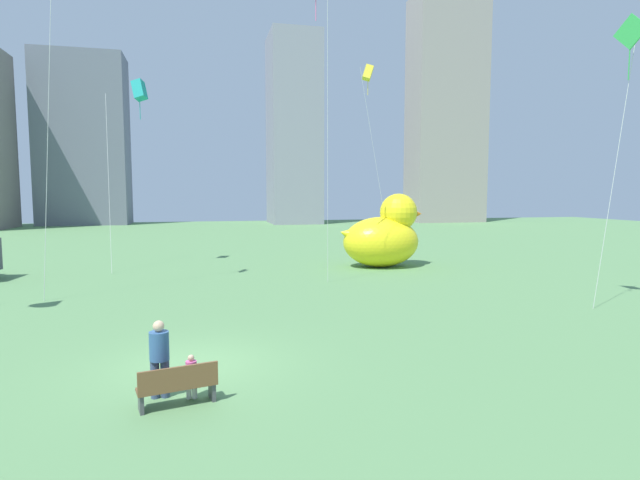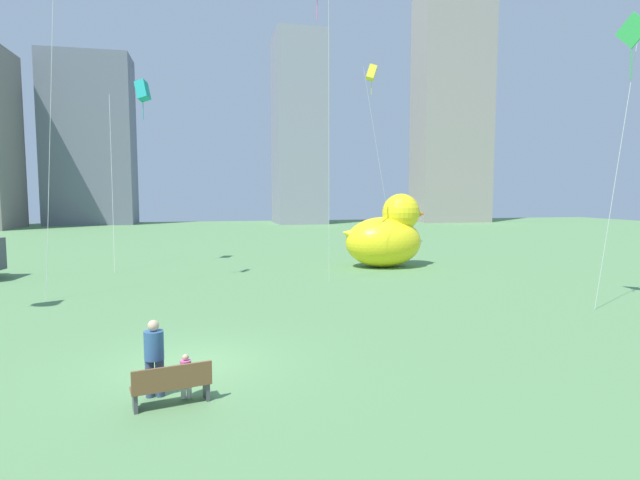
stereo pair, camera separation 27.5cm
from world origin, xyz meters
name	(u,v)px [view 1 (the left image)]	position (x,y,z in m)	size (l,w,h in m)	color
ground_plane	(194,365)	(0.00, 0.00, 0.00)	(140.00, 140.00, 0.00)	#5B8B54
park_bench	(178,385)	(-0.29, -2.56, 0.47)	(1.69, 0.81, 0.90)	brown
person_adult	(159,355)	(-0.69, -1.96, 0.95)	(0.42, 0.42, 1.71)	#38476B
person_child	(191,374)	(-0.02, -2.18, 0.54)	(0.24, 0.24, 0.98)	silver
giant_inflatable_duck	(384,236)	(11.05, 15.67, 1.90)	(5.38, 3.45, 4.46)	yellow
city_skyline	(190,131)	(-1.03, 61.13, 13.19)	(82.76, 15.71, 34.47)	#9E938C
kite_teal	(139,91)	(-3.15, 18.74, 10.45)	(2.62, 3.70, 11.18)	silver
kite_pink	(317,0)	(5.75, 10.77, 13.50)	(1.19, 1.17, 14.90)	silver
kite_yellow	(368,74)	(13.19, 25.30, 13.77)	(2.75, 2.04, 14.54)	silver
kite_green	(629,44)	(15.42, 2.51, 9.82)	(1.09, 1.28, 10.88)	silver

